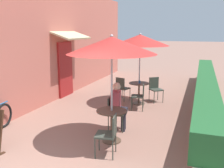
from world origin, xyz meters
TOP-DOWN VIEW (x-y plane):
  - cafe_facade_wall at (-2.54, 5.79)m, footprint 0.98×11.84m
  - planter_hedge at (2.75, 5.82)m, footprint 0.60×10.84m
  - patio_table_near at (0.71, 2.02)m, footprint 0.70×0.70m
  - patio_umbrella_near at (0.71, 2.02)m, footprint 1.97×1.97m
  - cafe_chair_near_left at (0.52, 2.69)m, footprint 0.46×0.46m
  - seated_patron_near_left at (0.63, 2.71)m, footprint 0.45×0.38m
  - cafe_chair_near_right at (0.90, 1.36)m, footprint 0.46×0.46m
  - patio_table_mid at (0.57, 5.20)m, footprint 0.70×0.70m
  - patio_umbrella_mid at (0.57, 5.20)m, footprint 1.97×1.97m
  - cafe_chair_mid_left at (-0.10, 5.37)m, footprint 0.51×0.51m
  - cafe_chair_mid_right at (0.77, 4.54)m, footprint 0.46×0.46m
  - cafe_chair_mid_back at (1.05, 5.71)m, footprint 0.56×0.56m
  - coffee_cup_mid at (0.60, 5.15)m, footprint 0.07×0.07m

SIDE VIEW (x-z plane):
  - patio_table_near at x=0.71m, z-range 0.14..0.89m
  - patio_table_mid at x=0.57m, z-range 0.14..0.89m
  - cafe_chair_near_left at x=0.52m, z-range 0.08..0.95m
  - cafe_chair_near_right at x=0.90m, z-range 0.08..0.95m
  - cafe_chair_mid_left at x=-0.10m, z-range 0.08..0.95m
  - cafe_chair_mid_right at x=0.77m, z-range 0.08..0.95m
  - cafe_chair_mid_back at x=1.05m, z-range 0.08..0.95m
  - planter_hedge at x=2.75m, z-range 0.03..1.04m
  - seated_patron_near_left at x=0.63m, z-range 0.06..1.31m
  - coffee_cup_mid at x=0.60m, z-range 0.75..0.84m
  - cafe_facade_wall at x=-2.54m, z-range -0.01..4.19m
  - patio_umbrella_near at x=0.71m, z-range 0.99..3.43m
  - patio_umbrella_mid at x=0.57m, z-range 0.99..3.43m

